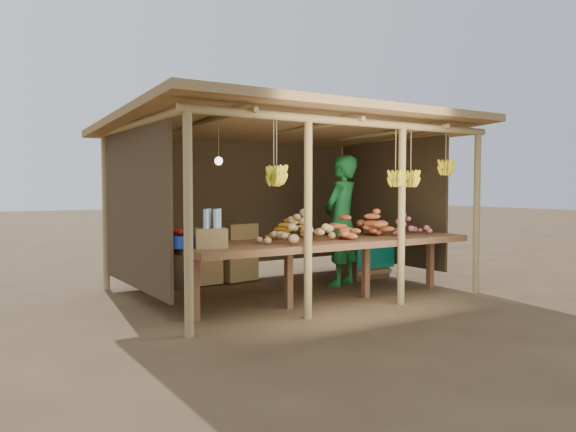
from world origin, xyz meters
TOP-DOWN VIEW (x-y plane):
  - ground at (0.00, 0.00)m, footprint 60.00×60.00m
  - stall_structure at (0.03, -0.06)m, footprint 4.70×3.50m
  - counter at (0.00, -0.95)m, footprint 3.90×1.05m
  - potato_heap at (-0.48, -1.08)m, footprint 1.02×0.62m
  - sweet_potato_heap at (0.61, -0.93)m, footprint 1.19×0.78m
  - onion_heap at (1.27, -0.94)m, footprint 0.86×0.61m
  - banana_pile at (-0.39, -0.75)m, footprint 0.65×0.41m
  - tomato_basin at (-1.90, -0.83)m, footprint 0.38×0.38m
  - bottle_box at (-1.66, -1.05)m, footprint 0.40×0.35m
  - vendor at (0.93, -0.01)m, footprint 0.83×0.71m
  - tarp_crate at (1.66, 0.35)m, footprint 0.76×0.67m
  - carton_stack at (-0.44, 1.11)m, footprint 1.20×0.50m
  - burlap_sacks at (-1.38, 1.05)m, footprint 0.89×0.47m

SIDE VIEW (x-z plane):
  - ground at x=0.00m, z-range 0.00..0.00m
  - burlap_sacks at x=-1.38m, z-range -0.04..0.59m
  - tarp_crate at x=1.66m, z-range -0.08..0.78m
  - carton_stack at x=-0.44m, z-range -0.05..0.82m
  - counter at x=0.00m, z-range 0.34..1.14m
  - tomato_basin at x=-1.90m, z-range 0.78..0.98m
  - vendor at x=0.93m, z-range 0.00..1.92m
  - bottle_box at x=-1.66m, z-range 0.75..1.17m
  - banana_pile at x=-0.39m, z-range 0.80..1.15m
  - onion_heap at x=1.27m, z-range 0.80..1.16m
  - sweet_potato_heap at x=0.61m, z-range 0.80..1.16m
  - potato_heap at x=-0.48m, z-range 0.80..1.17m
  - stall_structure at x=0.03m, z-range 0.70..3.13m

